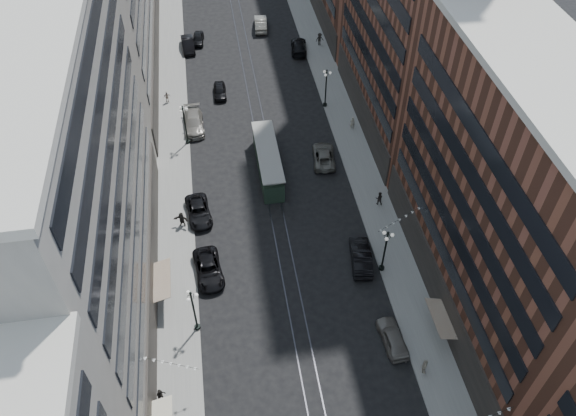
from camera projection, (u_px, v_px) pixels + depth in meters
ground at (257, 113)px, 74.27m from camera, size 220.00×220.00×0.00m
sidewalk_west at (172, 78)px, 79.92m from camera, size 4.00×180.00×0.15m
sidewalk_east at (323, 65)px, 82.31m from camera, size 4.00×180.00×0.15m
rail_west at (244, 72)px, 81.08m from camera, size 0.12×180.00×0.02m
rail_east at (254, 72)px, 81.24m from camera, size 0.12×180.00×0.02m
building_west_mid at (74, 190)px, 43.79m from camera, size 8.00×36.00×28.00m
building_east_mid at (505, 205)px, 45.46m from camera, size 8.00×30.00×24.00m
lamppost_sw_far at (194, 310)px, 49.00m from camera, size 1.03×1.14×5.52m
lamppost_sw_mid at (185, 123)px, 67.61m from camera, size 1.03×1.14×5.52m
lamppost_se_far at (385, 250)px, 53.75m from camera, size 1.03×1.14×5.52m
lamppost_se_mid at (326, 87)px, 73.06m from camera, size 1.03×1.14×5.52m
streetcar at (268, 161)px, 65.26m from camera, size 2.48×11.23×3.11m
car_2 at (209, 269)px, 55.04m from camera, size 3.17×5.82×1.55m
car_4 at (393, 338)px, 49.68m from camera, size 2.16×4.73×1.57m
pedestrian_2 at (161, 396)px, 45.67m from camera, size 0.94×0.76×1.69m
pedestrian_4 at (425, 366)px, 47.46m from camera, size 0.82×1.15×1.78m
car_7 at (199, 211)px, 60.59m from camera, size 3.05×5.56×1.48m
car_8 at (194, 122)px, 71.41m from camera, size 2.63×6.09×1.75m
car_9 at (198, 39)px, 86.49m from camera, size 2.07×4.22×1.39m
car_10 at (361, 257)px, 56.01m from camera, size 2.60×5.59×1.77m
car_11 at (324, 156)px, 67.01m from camera, size 3.16×5.70×1.51m
car_12 at (299, 46)px, 84.69m from camera, size 2.97×5.83×1.62m
car_13 at (220, 91)px, 76.58m from camera, size 1.77×4.20×1.42m
car_14 at (261, 23)px, 89.47m from camera, size 2.37×5.58×1.79m
pedestrian_5 at (182, 219)px, 59.35m from camera, size 1.73×1.07×1.80m
pedestrian_6 at (167, 97)px, 75.20m from camera, size 1.00×0.62×1.58m
pedestrian_7 at (379, 198)px, 61.62m from camera, size 0.93×0.68×1.72m
pedestrian_8 at (352, 123)px, 71.08m from camera, size 0.66×0.45×1.75m
pedestrian_9 at (320, 39)px, 85.60m from camera, size 1.31×0.71×1.92m
car_extra_0 at (188, 44)px, 85.02m from camera, size 2.12×5.15×1.66m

